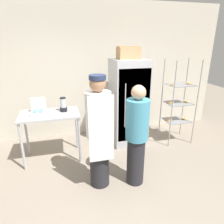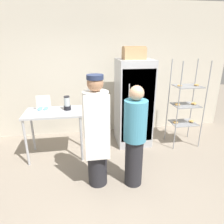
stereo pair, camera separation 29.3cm
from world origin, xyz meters
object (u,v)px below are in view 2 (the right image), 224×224
Objects in this scene: refrigerator at (133,103)px; person_customer at (135,137)px; blender_pitcher at (67,104)px; person_baker at (97,132)px; baking_rack at (186,105)px; donut_box at (43,109)px; cardboard_storage_box at (134,53)px.

person_customer is at bearing -103.91° from refrigerator.
person_baker reaches higher than blender_pitcher.
baking_rack reaches higher than person_customer.
refrigerator is 6.45× the size of donut_box.
refrigerator is 1.10m from baking_rack.
person_customer is at bearing -141.26° from baking_rack.
person_baker is at bearing 170.90° from person_customer.
refrigerator is at bearing 11.43° from blender_pitcher.
person_baker is at bearing -152.13° from baking_rack.
refrigerator is 1.14× the size of person_customer.
person_baker is (-1.97, -1.04, 0.02)m from baking_rack.
cardboard_storage_box is 1.86m from person_baker.
blender_pitcher is at bearing -169.15° from cardboard_storage_box.
person_customer is at bearing -9.10° from person_baker.
cardboard_storage_box reaches higher than baking_rack.
refrigerator is 6.85× the size of blender_pitcher.
cardboard_storage_box is (-0.03, -0.02, 1.03)m from refrigerator.
baking_rack is 1.54m from cardboard_storage_box.
person_baker is at bearing -124.25° from cardboard_storage_box.
cardboard_storage_box is at bearing 77.19° from person_customer.
donut_box reaches higher than blender_pitcher.
cardboard_storage_box is at bearing 55.75° from person_baker.
baking_rack is 2.23m from person_baker.
blender_pitcher is (0.44, 0.04, 0.07)m from donut_box.
baking_rack is 1.04× the size of person_baker.
person_baker is (0.47, -1.02, -0.14)m from blender_pitcher.
baking_rack reaches higher than donut_box.
cardboard_storage_box reaches higher than blender_pitcher.
cardboard_storage_box is 0.27× the size of person_customer.
donut_box is 0.65× the size of cardboard_storage_box.
refrigerator reaches higher than person_baker.
person_customer is at bearing -102.81° from cardboard_storage_box.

